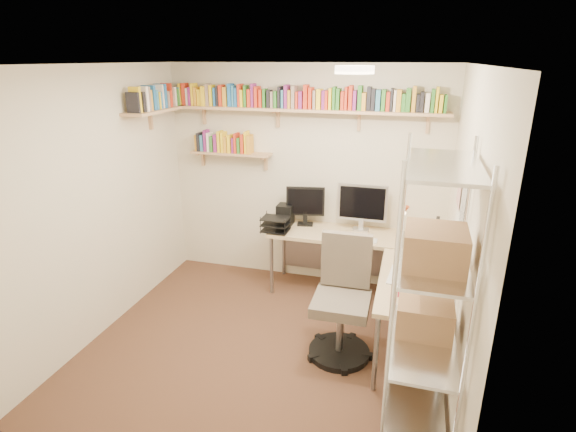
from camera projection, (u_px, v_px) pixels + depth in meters
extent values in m
plane|color=#48311E|center=(264.00, 345.00, 4.21)|extent=(3.20, 3.20, 0.00)
cube|color=beige|center=(304.00, 177.00, 5.16)|extent=(3.20, 0.04, 2.50)
cube|color=beige|center=(100.00, 204.00, 4.20)|extent=(0.04, 3.00, 2.50)
cube|color=beige|center=(462.00, 240.00, 3.39)|extent=(0.04, 3.00, 2.50)
cube|color=beige|center=(172.00, 311.00, 2.43)|extent=(3.20, 0.04, 2.50)
cube|color=silver|center=(258.00, 64.00, 3.38)|extent=(3.20, 3.00, 0.04)
cube|color=white|center=(460.00, 183.00, 3.79)|extent=(0.01, 0.30, 0.42)
cube|color=white|center=(463.00, 202.00, 3.44)|extent=(0.01, 0.28, 0.38)
cylinder|color=#FFEAC6|center=(355.00, 70.00, 3.39)|extent=(0.30, 0.30, 0.06)
cube|color=tan|center=(302.00, 110.00, 4.79)|extent=(3.05, 0.25, 0.03)
cube|color=tan|center=(158.00, 110.00, 4.78)|extent=(0.25, 1.00, 0.03)
cube|color=tan|center=(231.00, 153.00, 5.20)|extent=(0.95, 0.20, 0.02)
cube|color=tan|center=(202.00, 112.00, 5.18)|extent=(0.03, 0.20, 0.20)
cube|color=tan|center=(277.00, 115.00, 4.95)|extent=(0.03, 0.20, 0.20)
cube|color=tan|center=(359.00, 118.00, 4.72)|extent=(0.03, 0.20, 0.20)
cube|color=tan|center=(428.00, 120.00, 4.54)|extent=(0.03, 0.20, 0.20)
cube|color=gold|center=(178.00, 96.00, 5.12)|extent=(0.04, 0.12, 0.19)
cube|color=yellow|center=(182.00, 94.00, 5.10)|extent=(0.03, 0.11, 0.24)
cube|color=red|center=(185.00, 94.00, 5.09)|extent=(0.04, 0.11, 0.24)
cube|color=white|center=(189.00, 97.00, 5.09)|extent=(0.02, 0.12, 0.19)
cube|color=#822273|center=(192.00, 96.00, 5.08)|extent=(0.03, 0.14, 0.20)
cube|color=yellow|center=(194.00, 94.00, 5.06)|extent=(0.02, 0.14, 0.24)
cube|color=gold|center=(197.00, 96.00, 5.06)|extent=(0.03, 0.14, 0.20)
cube|color=yellow|center=(201.00, 97.00, 5.05)|extent=(0.04, 0.12, 0.18)
cube|color=yellow|center=(205.00, 96.00, 5.03)|extent=(0.04, 0.15, 0.21)
cube|color=gray|center=(209.00, 95.00, 5.02)|extent=(0.04, 0.11, 0.24)
cube|color=yellow|center=(212.00, 95.00, 5.01)|extent=(0.03, 0.12, 0.22)
cube|color=#2163AC|center=(216.00, 97.00, 5.00)|extent=(0.02, 0.12, 0.20)
cube|color=black|center=(219.00, 96.00, 4.99)|extent=(0.03, 0.11, 0.22)
cube|color=red|center=(222.00, 95.00, 4.98)|extent=(0.04, 0.11, 0.23)
cube|color=gold|center=(226.00, 97.00, 4.97)|extent=(0.04, 0.13, 0.21)
cube|color=#2163AC|center=(231.00, 95.00, 4.95)|extent=(0.04, 0.12, 0.24)
cube|color=teal|center=(234.00, 96.00, 4.94)|extent=(0.02, 0.12, 0.23)
cube|color=#2163AC|center=(237.00, 97.00, 4.94)|extent=(0.03, 0.12, 0.20)
cube|color=red|center=(240.00, 95.00, 4.92)|extent=(0.03, 0.14, 0.24)
cube|color=yellow|center=(243.00, 98.00, 4.92)|extent=(0.03, 0.14, 0.18)
cube|color=#307828|center=(246.00, 96.00, 4.90)|extent=(0.03, 0.11, 0.23)
cube|color=red|center=(250.00, 98.00, 4.90)|extent=(0.04, 0.11, 0.19)
cube|color=#822273|center=(254.00, 95.00, 4.88)|extent=(0.03, 0.12, 0.25)
cube|color=red|center=(257.00, 97.00, 4.87)|extent=(0.03, 0.15, 0.22)
cube|color=red|center=(261.00, 98.00, 4.87)|extent=(0.03, 0.11, 0.19)
cube|color=#307828|center=(265.00, 98.00, 4.85)|extent=(0.03, 0.12, 0.20)
cube|color=black|center=(269.00, 99.00, 4.84)|extent=(0.04, 0.11, 0.19)
cube|color=gray|center=(273.00, 99.00, 4.84)|extent=(0.03, 0.14, 0.17)
cube|color=#307828|center=(277.00, 99.00, 4.82)|extent=(0.03, 0.14, 0.18)
cube|color=black|center=(280.00, 97.00, 4.81)|extent=(0.03, 0.15, 0.22)
cube|color=teal|center=(284.00, 99.00, 4.80)|extent=(0.02, 0.14, 0.19)
cube|color=#822273|center=(287.00, 96.00, 4.78)|extent=(0.03, 0.14, 0.24)
cube|color=gold|center=(290.00, 99.00, 4.78)|extent=(0.03, 0.14, 0.19)
cube|color=gray|center=(294.00, 97.00, 4.76)|extent=(0.04, 0.15, 0.23)
cube|color=red|center=(298.00, 100.00, 4.76)|extent=(0.02, 0.15, 0.17)
cube|color=#822273|center=(301.00, 100.00, 4.75)|extent=(0.04, 0.12, 0.18)
cube|color=red|center=(306.00, 97.00, 4.73)|extent=(0.04, 0.12, 0.25)
cube|color=red|center=(311.00, 98.00, 4.72)|extent=(0.04, 0.14, 0.22)
cube|color=gray|center=(315.00, 100.00, 4.71)|extent=(0.03, 0.14, 0.19)
cube|color=yellow|center=(320.00, 99.00, 4.70)|extent=(0.04, 0.15, 0.20)
cube|color=#822273|center=(324.00, 100.00, 4.69)|extent=(0.03, 0.12, 0.19)
cube|color=red|center=(327.00, 100.00, 4.68)|extent=(0.03, 0.14, 0.19)
cube|color=yellow|center=(331.00, 99.00, 4.67)|extent=(0.03, 0.14, 0.21)
cube|color=#307828|center=(335.00, 98.00, 4.65)|extent=(0.03, 0.14, 0.23)
cube|color=#307828|center=(338.00, 99.00, 4.65)|extent=(0.04, 0.14, 0.21)
cube|color=red|center=(343.00, 100.00, 4.64)|extent=(0.03, 0.12, 0.19)
cube|color=red|center=(347.00, 98.00, 4.62)|extent=(0.03, 0.14, 0.23)
cube|color=red|center=(351.00, 98.00, 4.61)|extent=(0.04, 0.12, 0.25)
cube|color=#822273|center=(355.00, 100.00, 4.60)|extent=(0.03, 0.12, 0.20)
cube|color=#307828|center=(360.00, 98.00, 4.58)|extent=(0.04, 0.12, 0.24)
cube|color=gold|center=(364.00, 101.00, 4.58)|extent=(0.04, 0.15, 0.18)
cube|color=black|center=(369.00, 99.00, 4.56)|extent=(0.04, 0.11, 0.24)
cube|color=black|center=(373.00, 100.00, 4.55)|extent=(0.04, 0.11, 0.22)
cube|color=teal|center=(378.00, 100.00, 4.54)|extent=(0.04, 0.13, 0.21)
cube|color=#307828|center=(384.00, 100.00, 4.53)|extent=(0.04, 0.15, 0.21)
cube|color=red|center=(388.00, 101.00, 4.52)|extent=(0.04, 0.12, 0.19)
cube|color=black|center=(392.00, 100.00, 4.51)|extent=(0.02, 0.14, 0.22)
cube|color=white|center=(395.00, 101.00, 4.50)|extent=(0.02, 0.11, 0.21)
cube|color=gold|center=(399.00, 100.00, 4.49)|extent=(0.04, 0.14, 0.21)
cube|color=#307828|center=(403.00, 103.00, 4.48)|extent=(0.04, 0.13, 0.17)
cube|color=#307828|center=(408.00, 100.00, 4.46)|extent=(0.04, 0.12, 0.23)
cube|color=gold|center=(414.00, 99.00, 4.45)|extent=(0.04, 0.13, 0.25)
cube|color=black|center=(418.00, 103.00, 4.45)|extent=(0.03, 0.12, 0.17)
cube|color=black|center=(422.00, 102.00, 4.44)|extent=(0.04, 0.14, 0.19)
cube|color=white|center=(427.00, 103.00, 4.42)|extent=(0.04, 0.12, 0.18)
cube|color=#307828|center=(433.00, 101.00, 4.41)|extent=(0.03, 0.13, 0.22)
cube|color=yellow|center=(437.00, 100.00, 4.39)|extent=(0.02, 0.13, 0.24)
cube|color=yellow|center=(441.00, 104.00, 4.39)|extent=(0.03, 0.13, 0.17)
cube|color=#307828|center=(445.00, 104.00, 4.38)|extent=(0.03, 0.15, 0.17)
cube|color=black|center=(133.00, 103.00, 4.35)|extent=(0.14, 0.03, 0.20)
cube|color=yellow|center=(135.00, 100.00, 4.38)|extent=(0.12, 0.04, 0.25)
cube|color=black|center=(138.00, 102.00, 4.43)|extent=(0.14, 0.04, 0.19)
cube|color=white|center=(141.00, 99.00, 4.47)|extent=(0.15, 0.04, 0.24)
cube|color=gray|center=(144.00, 99.00, 4.51)|extent=(0.15, 0.03, 0.24)
cube|color=gold|center=(147.00, 100.00, 4.56)|extent=(0.13, 0.04, 0.20)
cube|color=#2163AC|center=(149.00, 98.00, 4.60)|extent=(0.15, 0.04, 0.25)
cube|color=teal|center=(152.00, 100.00, 4.65)|extent=(0.14, 0.04, 0.20)
cube|color=yellow|center=(155.00, 101.00, 4.70)|extent=(0.14, 0.03, 0.17)
cube|color=#2163AC|center=(157.00, 100.00, 4.74)|extent=(0.12, 0.04, 0.17)
cube|color=white|center=(159.00, 96.00, 4.76)|extent=(0.12, 0.02, 0.24)
cube|color=#2163AC|center=(160.00, 96.00, 4.80)|extent=(0.14, 0.04, 0.25)
cube|color=gray|center=(163.00, 99.00, 4.86)|extent=(0.14, 0.04, 0.17)
cube|color=red|center=(165.00, 99.00, 4.90)|extent=(0.14, 0.03, 0.17)
cube|color=red|center=(167.00, 95.00, 4.91)|extent=(0.13, 0.02, 0.25)
cube|color=gray|center=(169.00, 97.00, 4.96)|extent=(0.13, 0.04, 0.20)
cube|color=white|center=(171.00, 96.00, 5.00)|extent=(0.12, 0.04, 0.21)
cube|color=#307828|center=(173.00, 97.00, 5.05)|extent=(0.14, 0.03, 0.18)
cube|color=teal|center=(175.00, 96.00, 5.09)|extent=(0.13, 0.04, 0.20)
cube|color=gold|center=(198.00, 142.00, 5.27)|extent=(0.02, 0.12, 0.18)
cube|color=black|center=(200.00, 142.00, 5.26)|extent=(0.03, 0.15, 0.21)
cube|color=teal|center=(203.00, 143.00, 5.25)|extent=(0.03, 0.11, 0.18)
cube|color=#822273|center=(207.00, 140.00, 5.23)|extent=(0.03, 0.12, 0.25)
cube|color=white|center=(210.00, 142.00, 5.23)|extent=(0.03, 0.14, 0.22)
cube|color=#307828|center=(213.00, 144.00, 5.22)|extent=(0.03, 0.13, 0.18)
cube|color=#822273|center=(217.00, 143.00, 5.21)|extent=(0.04, 0.13, 0.20)
cube|color=yellow|center=(220.00, 141.00, 5.19)|extent=(0.03, 0.13, 0.24)
cube|color=yellow|center=(224.00, 142.00, 5.18)|extent=(0.03, 0.14, 0.23)
cube|color=gold|center=(227.00, 144.00, 5.18)|extent=(0.04, 0.12, 0.18)
cube|color=yellow|center=(231.00, 143.00, 5.16)|extent=(0.03, 0.15, 0.20)
cube|color=#822273|center=(234.00, 145.00, 5.16)|extent=(0.02, 0.13, 0.17)
cube|color=red|center=(237.00, 143.00, 5.14)|extent=(0.03, 0.14, 0.22)
cube|color=#307828|center=(240.00, 145.00, 5.14)|extent=(0.03, 0.13, 0.18)
cube|color=red|center=(244.00, 144.00, 5.12)|extent=(0.03, 0.14, 0.22)
cube|color=yellow|center=(247.00, 142.00, 5.10)|extent=(0.02, 0.13, 0.25)
cube|color=gold|center=(250.00, 144.00, 5.10)|extent=(0.04, 0.14, 0.21)
cube|color=beige|center=(355.00, 235.00, 4.92)|extent=(1.87, 0.59, 0.04)
cube|color=beige|center=(413.00, 282.00, 3.89)|extent=(0.59, 1.28, 0.04)
cylinder|color=gray|center=(272.00, 265.00, 5.04)|extent=(0.04, 0.04, 0.69)
cylinder|color=gray|center=(284.00, 248.00, 5.49)|extent=(0.04, 0.04, 0.69)
cylinder|color=gray|center=(435.00, 265.00, 5.03)|extent=(0.04, 0.04, 0.69)
cylinder|color=gray|center=(376.00, 353.00, 3.54)|extent=(0.04, 0.04, 0.69)
cylinder|color=gray|center=(441.00, 364.00, 3.41)|extent=(0.04, 0.04, 0.69)
cube|color=gray|center=(356.00, 252.00, 5.25)|extent=(1.77, 0.02, 0.54)
cube|color=silver|center=(362.00, 203.00, 4.90)|extent=(0.54, 0.03, 0.41)
cube|color=black|center=(362.00, 203.00, 4.88)|extent=(0.49, 0.00, 0.36)
cube|color=black|center=(305.00, 201.00, 5.07)|extent=(0.43, 0.03, 0.33)
cube|color=black|center=(434.00, 247.00, 3.79)|extent=(0.03, 0.57, 0.37)
cube|color=silver|center=(432.00, 247.00, 3.79)|extent=(0.00, 0.51, 0.32)
cube|color=white|center=(357.00, 239.00, 4.73)|extent=(0.41, 0.13, 0.01)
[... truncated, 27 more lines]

